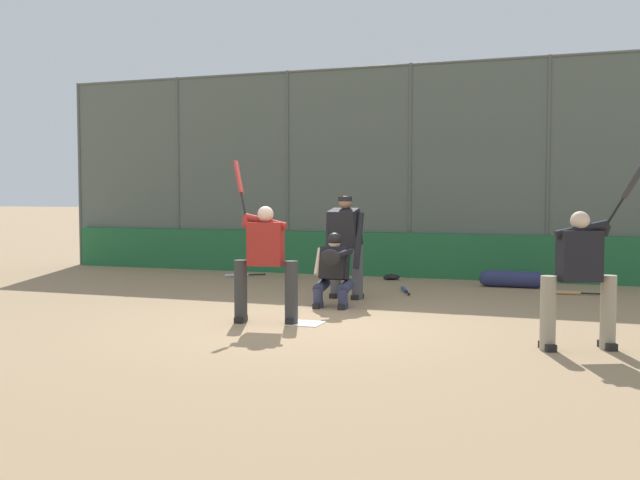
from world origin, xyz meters
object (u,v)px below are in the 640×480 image
(batter_at_plate, at_px, (265,259))
(fielding_glove_on_dirt, at_px, (391,277))
(batter_on_deck, at_px, (580,275))
(spare_bat_near_backstop, at_px, (570,293))
(spare_bat_by_padding, at_px, (240,275))
(catcher_behind_plate, at_px, (333,269))
(spare_bat_third_base_side, at_px, (405,290))
(umpire_home, at_px, (345,244))
(equipment_bag_dugout_side, at_px, (511,279))

(batter_at_plate, height_order, fielding_glove_on_dirt, batter_at_plate)
(batter_on_deck, height_order, spare_bat_near_backstop, batter_on_deck)
(batter_on_deck, relative_size, spare_bat_by_padding, 2.96)
(batter_on_deck, xyz_separation_m, fielding_glove_on_dirt, (3.63, -5.89, -0.77))
(catcher_behind_plate, relative_size, fielding_glove_on_dirt, 3.47)
(spare_bat_by_padding, distance_m, spare_bat_third_base_side, 4.00)
(catcher_behind_plate, height_order, batter_on_deck, batter_on_deck)
(umpire_home, distance_m, spare_bat_third_base_side, 1.63)
(spare_bat_by_padding, relative_size, fielding_glove_on_dirt, 2.17)
(spare_bat_by_padding, bearing_deg, fielding_glove_on_dirt, 151.25)
(catcher_behind_plate, bearing_deg, fielding_glove_on_dirt, -91.96)
(spare_bat_near_backstop, relative_size, fielding_glove_on_dirt, 2.56)
(umpire_home, height_order, spare_bat_by_padding, umpire_home)
(batter_on_deck, bearing_deg, catcher_behind_plate, 125.72)
(batter_at_plate, relative_size, spare_bat_near_backstop, 2.61)
(batter_at_plate, bearing_deg, spare_bat_near_backstop, -139.33)
(equipment_bag_dugout_side, bearing_deg, batter_at_plate, 61.79)
(fielding_glove_on_dirt, bearing_deg, spare_bat_near_backstop, 161.40)
(batter_at_plate, distance_m, catcher_behind_plate, 1.70)
(batter_on_deck, bearing_deg, batter_at_plate, 149.74)
(batter_at_plate, height_order, spare_bat_by_padding, batter_at_plate)
(umpire_home, bearing_deg, batter_at_plate, 91.13)
(umpire_home, relative_size, spare_bat_by_padding, 2.39)
(catcher_behind_plate, relative_size, umpire_home, 0.67)
(umpire_home, distance_m, equipment_bag_dugout_side, 3.54)
(batter_on_deck, height_order, spare_bat_by_padding, batter_on_deck)
(catcher_behind_plate, height_order, spare_bat_third_base_side, catcher_behind_plate)
(umpire_home, bearing_deg, spare_bat_third_base_side, -113.53)
(umpire_home, relative_size, batter_on_deck, 0.81)
(spare_bat_by_padding, bearing_deg, batter_on_deck, 103.39)
(spare_bat_third_base_side, bearing_deg, fielding_glove_on_dirt, 0.91)
(umpire_home, bearing_deg, equipment_bag_dugout_side, -126.43)
(spare_bat_by_padding, xyz_separation_m, equipment_bag_dugout_side, (-5.50, -0.07, 0.12))
(spare_bat_by_padding, height_order, spare_bat_third_base_side, same)
(batter_at_plate, relative_size, spare_bat_third_base_side, 2.53)
(batter_on_deck, bearing_deg, spare_bat_by_padding, 117.04)
(spare_bat_third_base_side, distance_m, fielding_glove_on_dirt, 1.87)
(spare_bat_near_backstop, bearing_deg, fielding_glove_on_dirt, -21.98)
(spare_bat_by_padding, bearing_deg, spare_bat_third_base_side, 124.01)
(catcher_behind_plate, bearing_deg, equipment_bag_dugout_side, -127.21)
(fielding_glove_on_dirt, bearing_deg, batter_at_plate, 86.66)
(spare_bat_third_base_side, bearing_deg, batter_on_deck, -165.36)
(catcher_behind_plate, xyz_separation_m, spare_bat_by_padding, (3.19, -3.34, -0.55))
(batter_at_plate, distance_m, batter_on_deck, 3.97)
(spare_bat_third_base_side, relative_size, fielding_glove_on_dirt, 2.64)
(catcher_behind_plate, height_order, umpire_home, umpire_home)
(catcher_behind_plate, bearing_deg, spare_bat_near_backstop, -144.44)
(batter_at_plate, relative_size, batter_on_deck, 1.04)
(spare_bat_near_backstop, bearing_deg, spare_bat_third_base_side, 8.65)
(batter_at_plate, xyz_separation_m, catcher_behind_plate, (-0.40, -1.63, -0.26))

